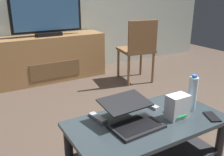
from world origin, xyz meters
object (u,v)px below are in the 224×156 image
object	(u,v)px
coffee_table	(147,137)
soundbar_remote	(150,105)
tv_remote	(98,118)
router_box	(177,107)
cell_phone	(212,117)
dining_chair	(138,47)
water_bottle_near	(193,93)
laptop	(132,116)
television	(47,14)
media_cabinet	(51,58)

from	to	relation	value
coffee_table	soundbar_remote	distance (m)	0.26
tv_remote	soundbar_remote	size ratio (longest dim) A/B	1.00
soundbar_remote	tv_remote	bearing A→B (deg)	172.07
router_box	cell_phone	distance (m)	0.26
dining_chair	water_bottle_near	size ratio (longest dim) A/B	3.31
router_box	water_bottle_near	bearing A→B (deg)	12.21
soundbar_remote	router_box	bearing A→B (deg)	-84.41
cell_phone	dining_chair	bearing A→B (deg)	94.87
coffee_table	laptop	size ratio (longest dim) A/B	2.95
television	water_bottle_near	size ratio (longest dim) A/B	3.68
television	router_box	bearing A→B (deg)	-85.83
media_cabinet	tv_remote	size ratio (longest dim) A/B	9.95
water_bottle_near	router_box	bearing A→B (deg)	-167.79
media_cabinet	soundbar_remote	distance (m)	2.16
coffee_table	tv_remote	size ratio (longest dim) A/B	6.73
coffee_table	soundbar_remote	bearing A→B (deg)	47.37
television	water_bottle_near	world-z (taller)	television
water_bottle_near	tv_remote	bearing A→B (deg)	161.93
laptop	dining_chair	bearing A→B (deg)	52.78
media_cabinet	cell_phone	xyz separation A→B (m)	(0.39, -2.51, 0.09)
router_box	water_bottle_near	size ratio (longest dim) A/B	0.63
television	laptop	xyz separation A→B (m)	(-0.15, -2.28, -0.48)
tv_remote	soundbar_remote	distance (m)	0.44
television	cell_phone	xyz separation A→B (m)	(0.39, -2.49, -0.53)
media_cabinet	dining_chair	xyz separation A→B (m)	(1.04, -0.75, 0.18)
cell_phone	router_box	bearing A→B (deg)	175.84
water_bottle_near	cell_phone	xyz separation A→B (m)	(0.03, -0.16, -0.12)
cell_phone	soundbar_remote	world-z (taller)	soundbar_remote
dining_chair	laptop	size ratio (longest dim) A/B	2.44
router_box	water_bottle_near	world-z (taller)	water_bottle_near
laptop	router_box	bearing A→B (deg)	-14.86
tv_remote	laptop	bearing A→B (deg)	-54.97
media_cabinet	television	xyz separation A→B (m)	(0.00, -0.02, 0.63)
television	dining_chair	xyz separation A→B (m)	(1.04, -0.73, -0.44)
water_bottle_near	cell_phone	size ratio (longest dim) A/B	1.92
cell_phone	media_cabinet	bearing A→B (deg)	123.88
laptop	water_bottle_near	world-z (taller)	water_bottle_near
laptop	tv_remote	distance (m)	0.24
router_box	tv_remote	world-z (taller)	router_box
laptop	water_bottle_near	size ratio (longest dim) A/B	1.36
dining_chair	laptop	distance (m)	1.96
laptop	soundbar_remote	size ratio (longest dim) A/B	2.28
television	laptop	world-z (taller)	television
laptop	television	bearing A→B (deg)	86.37
coffee_table	laptop	world-z (taller)	laptop
media_cabinet	laptop	world-z (taller)	media_cabinet
cell_phone	tv_remote	distance (m)	0.79
router_box	soundbar_remote	distance (m)	0.25
media_cabinet	television	world-z (taller)	television
television	tv_remote	bearing A→B (deg)	-98.27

